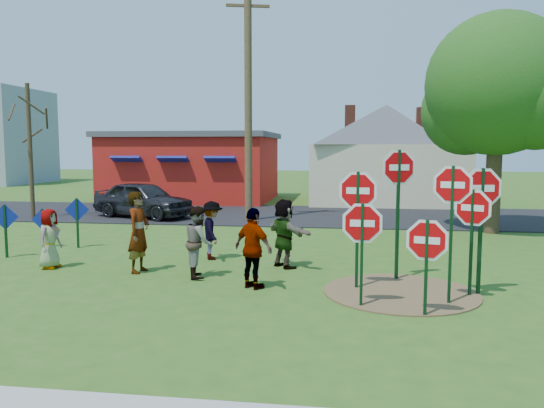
{
  "coord_description": "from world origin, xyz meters",
  "views": [
    {
      "loc": [
        3.34,
        -12.04,
        3.0
      ],
      "look_at": [
        1.44,
        1.5,
        1.56
      ],
      "focal_mm": 35.0,
      "sensor_mm": 36.0,
      "label": 1
    }
  ],
  "objects": [
    {
      "name": "ground",
      "position": [
        0.0,
        0.0,
        0.0
      ],
      "size": [
        120.0,
        120.0,
        0.0
      ],
      "primitive_type": "plane",
      "color": "#2D5819",
      "rests_on": "ground"
    },
    {
      "name": "road",
      "position": [
        0.0,
        11.5,
        0.02
      ],
      "size": [
        120.0,
        7.5,
        0.04
      ],
      "primitive_type": "cube",
      "color": "black",
      "rests_on": "ground"
    },
    {
      "name": "dirt_patch",
      "position": [
        4.5,
        -1.0,
        0.01
      ],
      "size": [
        3.2,
        3.2,
        0.03
      ],
      "primitive_type": "cylinder",
      "color": "brown",
      "rests_on": "ground"
    },
    {
      "name": "red_building",
      "position": [
        -5.5,
        17.99,
        1.97
      ],
      "size": [
        9.4,
        7.69,
        3.9
      ],
      "color": "#A41F10",
      "rests_on": "ground"
    },
    {
      "name": "cream_house",
      "position": [
        5.5,
        18.0,
        2.92
      ],
      "size": [
        9.4,
        9.4,
        6.5
      ],
      "color": "beige",
      "rests_on": "ground"
    },
    {
      "name": "stop_sign_a",
      "position": [
        3.65,
        -2.07,
        1.44
      ],
      "size": [
        1.04,
        0.07,
        2.12
      ],
      "rotation": [
        0.0,
        0.0,
        -0.05
      ],
      "color": "#0E3317",
      "rests_on": "ground"
    },
    {
      "name": "stop_sign_b",
      "position": [
        4.51,
        0.15,
        2.28
      ],
      "size": [
        1.03,
        0.4,
        3.12
      ],
      "rotation": [
        0.0,
        0.0,
        0.36
      ],
      "color": "#0E3317",
      "rests_on": "ground"
    },
    {
      "name": "stop_sign_c",
      "position": [
        5.34,
        -1.67,
        1.99
      ],
      "size": [
        0.95,
        0.33,
        2.81
      ],
      "rotation": [
        0.0,
        0.0,
        -0.32
      ],
      "color": "#0E3317",
      "rests_on": "ground"
    },
    {
      "name": "stop_sign_d",
      "position": [
        6.06,
        -0.9,
        1.98
      ],
      "size": [
        1.1,
        0.26,
        2.76
      ],
      "rotation": [
        0.0,
        0.0,
        0.22
      ],
      "color": "#0E3317",
      "rests_on": "ground"
    },
    {
      "name": "stop_sign_e",
      "position": [
        4.78,
        -2.5,
        1.26
      ],
      "size": [
        0.98,
        0.29,
        1.89
      ],
      "rotation": [
        0.0,
        0.0,
        -0.28
      ],
      "color": "#0E3317",
      "rests_on": "ground"
    },
    {
      "name": "stop_sign_f",
      "position": [
        5.87,
        -1.04,
        1.65
      ],
      "size": [
        0.89,
        0.5,
        2.32
      ],
      "rotation": [
        0.0,
        0.0,
        -0.5
      ],
      "color": "#0E3317",
      "rests_on": "ground"
    },
    {
      "name": "stop_sign_g",
      "position": [
        3.59,
        -0.75,
        1.86
      ],
      "size": [
        1.1,
        0.18,
        2.66
      ],
      "rotation": [
        0.0,
        0.0,
        -0.15
      ],
      "color": "#0E3317",
      "rests_on": "ground"
    },
    {
      "name": "blue_diamond_b",
      "position": [
        -5.91,
        1.19,
        0.93
      ],
      "size": [
        0.69,
        0.21,
        1.49
      ],
      "rotation": [
        0.0,
        0.0,
        0.27
      ],
      "color": "#0E3317",
      "rests_on": "ground"
    },
    {
      "name": "blue_diamond_c",
      "position": [
        -5.78,
        2.77,
        0.72
      ],
      "size": [
        0.69,
        0.07,
        1.19
      ],
      "rotation": [
        0.0,
        0.0,
        0.06
      ],
      "color": "#0E3317",
      "rests_on": "ground"
    },
    {
      "name": "blue_diamond_d",
      "position": [
        -4.69,
        2.84,
        0.95
      ],
      "size": [
        0.71,
        0.18,
        1.52
      ],
      "rotation": [
        0.0,
        0.0,
        0.22
      ],
      "color": "#0E3317",
      "rests_on": "ground"
    },
    {
      "name": "person_a",
      "position": [
        -4.0,
        0.15,
        0.75
      ],
      "size": [
        0.52,
        0.76,
        1.5
      ],
      "primitive_type": "imported",
      "rotation": [
        0.0,
        0.0,
        1.51
      ],
      "color": "#354C80",
      "rests_on": "ground"
    },
    {
      "name": "person_b",
      "position": [
        -1.61,
        0.04,
        0.98
      ],
      "size": [
        0.56,
        0.77,
        1.97
      ],
      "primitive_type": "imported",
      "rotation": [
        0.0,
        0.0,
        1.44
      ],
      "color": "#206B55",
      "rests_on": "ground"
    },
    {
      "name": "person_c",
      "position": [
        -0.03,
        -0.23,
        0.84
      ],
      "size": [
        0.85,
        0.97,
        1.67
      ],
      "primitive_type": "imported",
      "rotation": [
        0.0,
        0.0,
        1.89
      ],
      "color": "#9C423C",
      "rests_on": "ground"
    },
    {
      "name": "person_d",
      "position": [
        -0.24,
        1.76,
        0.79
      ],
      "size": [
        0.91,
        1.17,
        1.59
      ],
      "primitive_type": "imported",
      "rotation": [
        0.0,
        0.0,
        1.93
      ],
      "color": "#38383E",
      "rests_on": "ground"
    },
    {
      "name": "person_e",
      "position": [
        1.4,
        -1.07,
        0.87
      ],
      "size": [
        1.09,
        0.92,
        1.75
      ],
      "primitive_type": "imported",
      "rotation": [
        0.0,
        0.0,
        2.55
      ],
      "color": "#552E63",
      "rests_on": "ground"
    },
    {
      "name": "person_f",
      "position": [
        1.82,
        1.05,
        0.87
      ],
      "size": [
        1.48,
        1.53,
        1.74
      ],
      "primitive_type": "imported",
      "rotation": [
        0.0,
        0.0,
        2.32
      ],
      "color": "#1E4B2D",
      "rests_on": "ground"
    },
    {
      "name": "suv",
      "position": [
        -5.34,
        9.72,
        0.82
      ],
      "size": [
        4.92,
        3.32,
        1.55
      ],
      "primitive_type": "imported",
      "rotation": [
        0.0,
        0.0,
        1.21
      ],
      "color": "#323338",
      "rests_on": "road"
    },
    {
      "name": "utility_pole",
      "position": [
        -0.64,
        9.4,
        5.19
      ],
      "size": [
        2.36,
        0.74,
        9.86
      ],
      "rotation": [
        0.0,
        0.0,
        0.26
      ],
      "color": "#4C3823",
      "rests_on": "ground"
    },
    {
      "name": "leafy_tree",
      "position": [
        8.62,
        7.53,
        4.94
      ],
      "size": [
        5.4,
        4.93,
        7.67
      ],
      "color": "#382819",
      "rests_on": "ground"
    },
    {
      "name": "bare_tree_west",
      "position": [
        -9.94,
        8.84,
        3.7
      ],
      "size": [
        1.8,
        1.8,
        5.72
      ],
      "color": "#382819",
      "rests_on": "ground"
    }
  ]
}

